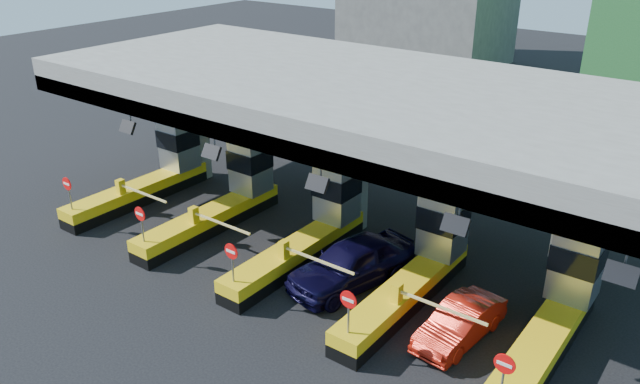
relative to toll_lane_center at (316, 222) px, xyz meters
The scene contains 9 objects.
ground 1.42m from the toll_lane_center, 90.42° to the right, with size 120.00×120.00×0.00m, color black.
toll_canopy 5.40m from the toll_lane_center, 90.02° to the left, with size 28.00×12.09×7.00m.
toll_lane_far_left 10.00m from the toll_lane_center, behind, with size 4.43×8.00×4.16m.
toll_lane_left 5.00m from the toll_lane_center, behind, with size 4.43×8.00×4.16m.
toll_lane_center is the anchor object (origin of this frame).
toll_lane_right 5.00m from the toll_lane_center, ahead, with size 4.43×8.00×4.16m.
toll_lane_far_right 10.00m from the toll_lane_center, ahead, with size 4.43×8.00×4.16m.
van 2.89m from the toll_lane_center, 23.48° to the right, with size 2.17×5.40×1.84m, color black.
red_car 7.68m from the toll_lane_center, 13.75° to the right, with size 1.39×3.97×1.31m, color #AA180D.
Camera 1 is at (13.97, -18.07, 13.12)m, focal length 35.00 mm.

